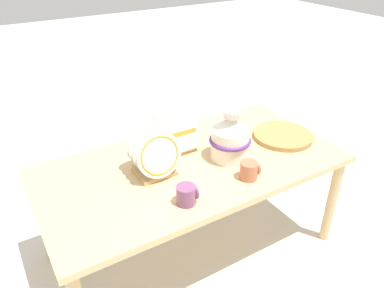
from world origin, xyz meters
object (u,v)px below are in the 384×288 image
at_px(mug_plum_glaze, 187,194).
at_px(mug_terracotta_glaze, 249,170).
at_px(dish_rack_square_plates, 175,135).
at_px(ceramic_vase, 230,137).
at_px(wicker_charger_stack, 283,136).
at_px(dish_rack_round_plates, 154,156).

distance_m(mug_plum_glaze, mug_terracotta_glaze, 0.35).
relative_size(mug_plum_glaze, mug_terracotta_glaze, 1.00).
height_order(dish_rack_square_plates, mug_terracotta_glaze, dish_rack_square_plates).
relative_size(ceramic_vase, dish_rack_square_plates, 1.27).
relative_size(dish_rack_square_plates, wicker_charger_stack, 0.67).
height_order(dish_rack_round_plates, mug_plum_glaze, dish_rack_round_plates).
height_order(dish_rack_square_plates, mug_plum_glaze, dish_rack_square_plates).
bearing_deg(wicker_charger_stack, dish_rack_square_plates, 159.84).
bearing_deg(mug_plum_glaze, dish_rack_square_plates, 67.38).
height_order(ceramic_vase, mug_terracotta_glaze, ceramic_vase).
bearing_deg(dish_rack_square_plates, dish_rack_round_plates, -141.06).
bearing_deg(dish_rack_round_plates, wicker_charger_stack, -3.78).
bearing_deg(dish_rack_round_plates, ceramic_vase, -9.18).
distance_m(ceramic_vase, mug_terracotta_glaze, 0.22).
bearing_deg(ceramic_vase, mug_terracotta_glaze, -98.18).
bearing_deg(wicker_charger_stack, mug_terracotta_glaze, -152.90).
relative_size(dish_rack_round_plates, wicker_charger_stack, 0.74).
relative_size(ceramic_vase, wicker_charger_stack, 0.86).
bearing_deg(mug_terracotta_glaze, ceramic_vase, 81.82).
distance_m(dish_rack_square_plates, mug_plum_glaze, 0.48).
bearing_deg(ceramic_vase, mug_plum_glaze, -151.28).
distance_m(ceramic_vase, dish_rack_round_plates, 0.41).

